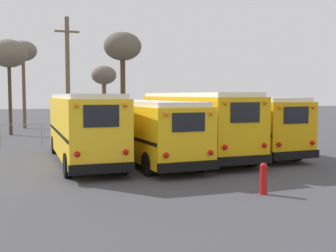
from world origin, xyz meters
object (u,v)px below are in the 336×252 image
object	(u,v)px
school_bus_1	(143,128)
bare_tree_2	(123,49)
school_bus_0	(83,125)
utility_pole	(68,76)
fire_hydrant	(263,178)
bare_tree_1	(9,54)
bare_tree_0	(23,53)
school_bus_3	(238,123)
bare_tree_3	(104,77)
school_bus_2	(194,122)

from	to	relation	value
school_bus_1	bare_tree_2	size ratio (longest dim) A/B	1.28
school_bus_0	utility_pole	world-z (taller)	utility_pole
fire_hydrant	utility_pole	bearing A→B (deg)	101.00
school_bus_1	bare_tree_1	distance (m)	18.01
bare_tree_0	utility_pole	bearing A→B (deg)	-73.81
school_bus_3	utility_pole	size ratio (longest dim) A/B	1.13
utility_pole	bare_tree_3	xyz separation A→B (m)	(4.52, 9.55, 0.39)
utility_pole	bare_tree_1	world-z (taller)	utility_pole
school_bus_3	utility_pole	distance (m)	14.31
bare_tree_1	utility_pole	bearing A→B (deg)	-42.04
utility_pole	school_bus_0	bearing A→B (deg)	-92.74
utility_pole	fire_hydrant	size ratio (longest dim) A/B	8.69
bare_tree_3	school_bus_2	bearing A→B (deg)	-88.22
bare_tree_1	bare_tree_2	world-z (taller)	bare_tree_2
school_bus_1	school_bus_3	size ratio (longest dim) A/B	1.07
school_bus_3	fire_hydrant	size ratio (longest dim) A/B	9.77
school_bus_0	fire_hydrant	bearing A→B (deg)	-61.66
school_bus_1	school_bus_2	bearing A→B (deg)	7.95
bare_tree_0	bare_tree_1	distance (m)	6.85
school_bus_2	bare_tree_3	bearing A→B (deg)	91.78
fire_hydrant	school_bus_1	bearing A→B (deg)	101.62
school_bus_1	bare_tree_2	distance (m)	15.77
school_bus_3	utility_pole	world-z (taller)	utility_pole
school_bus_1	bare_tree_1	world-z (taller)	bare_tree_1
school_bus_1	bare_tree_3	xyz separation A→B (m)	(2.22, 21.90, 3.40)
bare_tree_1	fire_hydrant	distance (m)	26.34
bare_tree_0	bare_tree_1	bearing A→B (deg)	-99.48
bare_tree_2	school_bus_3	bearing A→B (deg)	-76.27
bare_tree_1	bare_tree_3	bearing A→B (deg)	33.73
school_bus_0	school_bus_2	bearing A→B (deg)	1.43
bare_tree_0	bare_tree_1	size ratio (longest dim) A/B	1.10
school_bus_2	bare_tree_1	size ratio (longest dim) A/B	1.39
school_bus_3	bare_tree_1	xyz separation A→B (m)	(-12.24, 15.20, 4.76)
school_bus_0	bare_tree_3	bearing A→B (deg)	76.74
bare_tree_3	bare_tree_1	bearing A→B (deg)	-146.27
school_bus_0	bare_tree_1	xyz separation A→B (m)	(-3.58, 15.84, 4.67)
school_bus_3	utility_pole	bearing A→B (deg)	125.19
school_bus_1	school_bus_3	distance (m)	5.84
school_bus_0	school_bus_3	xyz separation A→B (m)	(8.65, 0.64, -0.09)
bare_tree_2	bare_tree_3	size ratio (longest dim) A/B	1.37
school_bus_0	school_bus_3	bearing A→B (deg)	4.21
bare_tree_0	bare_tree_2	xyz separation A→B (m)	(7.77, -8.22, -0.15)
school_bus_0	school_bus_1	size ratio (longest dim) A/B	0.93
utility_pole	bare_tree_2	bearing A→B (deg)	25.45
school_bus_0	bare_tree_0	xyz separation A→B (m)	(-2.46, 22.56, 5.44)
school_bus_2	school_bus_3	bearing A→B (deg)	9.71
school_bus_1	school_bus_3	world-z (taller)	school_bus_3
school_bus_0	school_bus_2	world-z (taller)	school_bus_2
bare_tree_1	bare_tree_3	distance (m)	10.54
bare_tree_0	bare_tree_2	world-z (taller)	bare_tree_2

